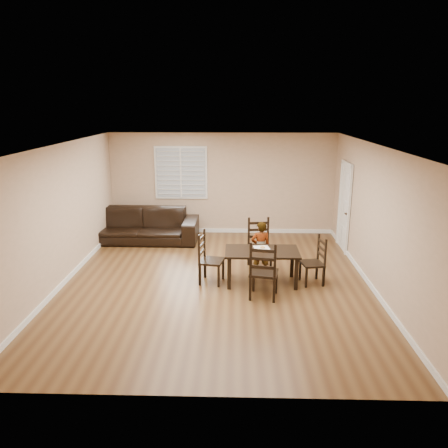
% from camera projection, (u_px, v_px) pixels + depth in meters
% --- Properties ---
extents(ground, '(7.00, 7.00, 0.00)m').
position_uv_depth(ground, '(217.00, 282.00, 8.68)').
color(ground, brown).
rests_on(ground, ground).
extents(room, '(6.04, 7.04, 2.72)m').
position_uv_depth(room, '(218.00, 191.00, 8.36)').
color(room, tan).
rests_on(room, ground).
extents(dining_table, '(1.43, 0.81, 0.67)m').
position_uv_depth(dining_table, '(262.00, 255.00, 8.51)').
color(dining_table, black).
rests_on(dining_table, ground).
extents(chair_near, '(0.54, 0.51, 1.08)m').
position_uv_depth(chair_near, '(259.00, 244.00, 9.44)').
color(chair_near, black).
rests_on(chair_near, ground).
extents(chair_far, '(0.57, 0.54, 1.09)m').
position_uv_depth(chair_far, '(263.00, 274.00, 7.78)').
color(chair_far, black).
rests_on(chair_far, ground).
extents(chair_left, '(0.51, 0.54, 1.03)m').
position_uv_depth(chair_left, '(206.00, 259.00, 8.60)').
color(chair_left, black).
rests_on(chair_left, ground).
extents(chair_right, '(0.48, 0.50, 0.96)m').
position_uv_depth(chair_right, '(318.00, 262.00, 8.54)').
color(chair_right, black).
rests_on(chair_right, ground).
extents(child, '(0.45, 0.34, 1.11)m').
position_uv_depth(child, '(261.00, 248.00, 9.02)').
color(child, gray).
rests_on(child, ground).
extents(napkin, '(0.34, 0.34, 0.00)m').
position_uv_depth(napkin, '(262.00, 248.00, 8.64)').
color(napkin, beige).
rests_on(napkin, dining_table).
extents(donut, '(0.10, 0.10, 0.04)m').
position_uv_depth(donut, '(263.00, 247.00, 8.64)').
color(donut, '#DB9F4E').
rests_on(donut, napkin).
extents(sofa, '(2.90, 1.15, 0.84)m').
position_uv_depth(sofa, '(141.00, 225.00, 11.16)').
color(sofa, black).
rests_on(sofa, ground).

